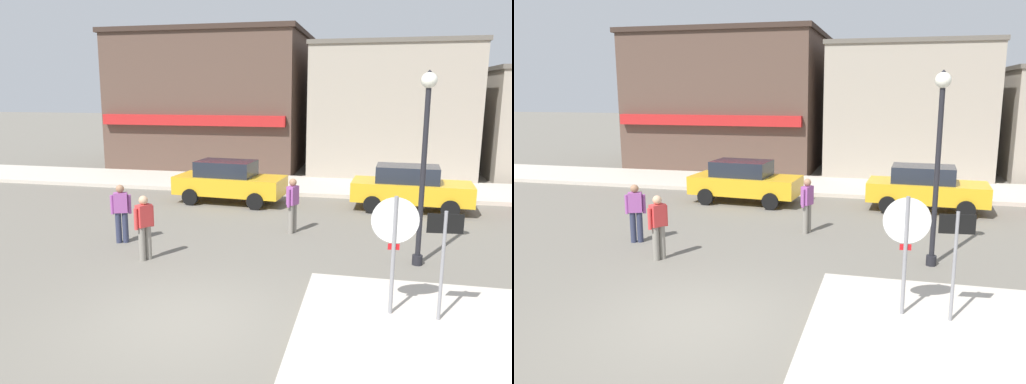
# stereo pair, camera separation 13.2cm
# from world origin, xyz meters

# --- Properties ---
(ground_plane) EXTENTS (160.00, 160.00, 0.00)m
(ground_plane) POSITION_xyz_m (0.00, 0.00, 0.00)
(ground_plane) COLOR #6B665B
(sidewalk_corner) EXTENTS (6.40, 4.80, 0.15)m
(sidewalk_corner) POSITION_xyz_m (5.19, 0.12, 0.07)
(sidewalk_corner) COLOR beige
(sidewalk_corner) RESTS_ON ground
(kerb_far) EXTENTS (80.00, 4.00, 0.15)m
(kerb_far) POSITION_xyz_m (0.00, 13.24, 0.07)
(kerb_far) COLOR beige
(kerb_far) RESTS_ON ground
(stop_sign) EXTENTS (0.82, 0.10, 2.30)m
(stop_sign) POSITION_xyz_m (3.59, 0.84, 1.52)
(stop_sign) COLOR gray
(stop_sign) RESTS_ON ground
(one_way_sign) EXTENTS (0.60, 0.08, 2.10)m
(one_way_sign) POSITION_xyz_m (4.40, 0.76, 1.33)
(one_way_sign) COLOR gray
(one_way_sign) RESTS_ON ground
(lamp_post) EXTENTS (0.36, 0.36, 4.54)m
(lamp_post) POSITION_xyz_m (4.31, 4.05, 2.96)
(lamp_post) COLOR black
(lamp_post) RESTS_ON ground
(parked_car_nearest) EXTENTS (4.12, 2.12, 1.56)m
(parked_car_nearest) POSITION_xyz_m (-1.96, 9.61, 0.81)
(parked_car_nearest) COLOR gold
(parked_car_nearest) RESTS_ON ground
(parked_car_second) EXTENTS (4.10, 2.07, 1.56)m
(parked_car_second) POSITION_xyz_m (4.49, 9.85, 0.81)
(parked_car_second) COLOR gold
(parked_car_second) RESTS_ON ground
(pedestrian_crossing_near) EXTENTS (0.34, 0.54, 1.61)m
(pedestrian_crossing_near) POSITION_xyz_m (0.97, 6.11, 0.87)
(pedestrian_crossing_near) COLOR gray
(pedestrian_crossing_near) RESTS_ON ground
(pedestrian_crossing_far) EXTENTS (0.54, 0.34, 1.61)m
(pedestrian_crossing_far) POSITION_xyz_m (-3.40, 4.09, 0.87)
(pedestrian_crossing_far) COLOR #2D334C
(pedestrian_crossing_far) RESTS_ON ground
(pedestrian_kerb_side) EXTENTS (0.37, 0.52, 1.61)m
(pedestrian_kerb_side) POSITION_xyz_m (-2.16, 2.92, 0.87)
(pedestrian_kerb_side) COLOR gray
(pedestrian_kerb_side) RESTS_ON ground
(building_corner_shop) EXTENTS (10.00, 8.62, 7.16)m
(building_corner_shop) POSITION_xyz_m (-5.43, 19.30, 3.58)
(building_corner_shop) COLOR brown
(building_corner_shop) RESTS_ON ground
(building_storefront_left_near) EXTENTS (7.65, 7.58, 6.33)m
(building_storefront_left_near) POSITION_xyz_m (3.93, 18.70, 3.17)
(building_storefront_left_near) COLOR #9E9384
(building_storefront_left_near) RESTS_ON ground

